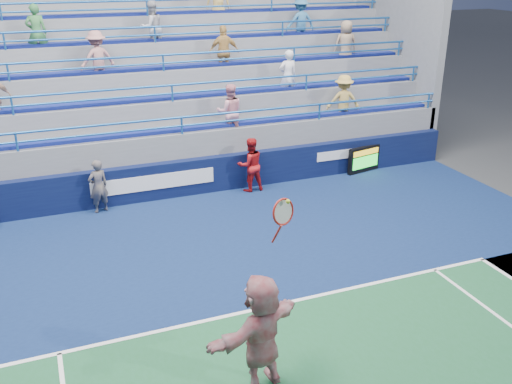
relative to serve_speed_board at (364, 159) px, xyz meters
name	(u,v)px	position (x,y,z in m)	size (l,w,h in m)	color
ground	(269,307)	(-6.02, -6.28, -0.45)	(120.00, 120.00, 0.00)	#333538
sponsor_wall	(186,178)	(-6.02, 0.22, 0.10)	(18.00, 0.32, 1.10)	#090F35
bleacher_stand	(157,116)	(-6.01, 3.99, 1.10)	(18.00, 5.61, 6.13)	slate
serve_speed_board	(364,159)	(0.00, 0.00, 0.00)	(1.28, 0.41, 0.89)	black
tennis_player	(261,333)	(-7.04, -8.36, 0.60)	(2.01, 1.34, 3.33)	silver
line_judge	(98,186)	(-8.61, -0.14, 0.32)	(0.56, 0.37, 1.54)	#151A3B
ball_girl	(250,165)	(-4.11, -0.16, 0.39)	(0.81, 0.63, 1.68)	#AF1417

